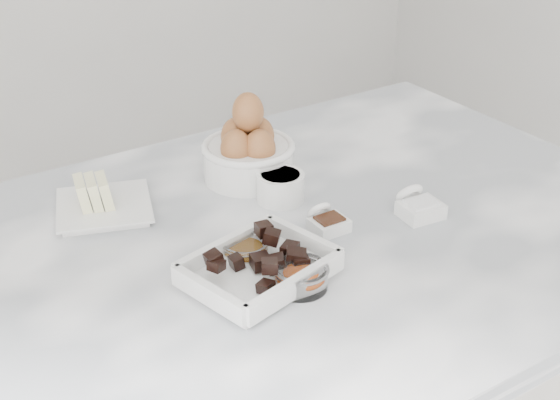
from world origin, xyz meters
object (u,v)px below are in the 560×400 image
at_px(butter_plate, 102,201).
at_px(zest_bowl, 301,276).
at_px(vanilla_spoon, 327,221).
at_px(salt_spoon, 418,205).
at_px(sugar_ramekin, 280,186).
at_px(honey_bowl, 245,250).
at_px(chocolate_dish, 259,265).
at_px(egg_bowl, 248,151).

distance_m(butter_plate, zest_bowl, 0.36).
bearing_deg(vanilla_spoon, salt_spoon, -16.08).
bearing_deg(sugar_ramekin, honey_bowl, -138.97).
height_order(chocolate_dish, honey_bowl, chocolate_dish).
relative_size(chocolate_dish, salt_spoon, 2.70).
xyz_separation_m(zest_bowl, salt_spoon, (0.26, 0.06, -0.00)).
bearing_deg(honey_bowl, zest_bowl, -75.71).
bearing_deg(honey_bowl, egg_bowl, 57.64).
height_order(zest_bowl, vanilla_spoon, vanilla_spoon).
relative_size(chocolate_dish, vanilla_spoon, 3.36).
bearing_deg(butter_plate, chocolate_dish, -69.88).
distance_m(chocolate_dish, salt_spoon, 0.30).
xyz_separation_m(butter_plate, honey_bowl, (0.12, -0.24, -0.00)).
bearing_deg(butter_plate, egg_bowl, -4.96).
distance_m(chocolate_dish, sugar_ramekin, 0.22).
relative_size(honey_bowl, salt_spoon, 0.82).
height_order(chocolate_dish, sugar_ramekin, chocolate_dish).
bearing_deg(sugar_ramekin, chocolate_dish, -130.59).
xyz_separation_m(sugar_ramekin, vanilla_spoon, (0.01, -0.11, -0.01)).
distance_m(chocolate_dish, butter_plate, 0.31).
bearing_deg(egg_bowl, sugar_ramekin, -89.42).
xyz_separation_m(egg_bowl, vanilla_spoon, (0.01, -0.21, -0.04)).
height_order(egg_bowl, salt_spoon, egg_bowl).
xyz_separation_m(butter_plate, egg_bowl, (0.25, -0.02, 0.03)).
relative_size(honey_bowl, zest_bowl, 0.88).
bearing_deg(chocolate_dish, vanilla_spoon, 20.23).
relative_size(egg_bowl, zest_bowl, 2.09).
bearing_deg(salt_spoon, butter_plate, 145.88).
bearing_deg(salt_spoon, zest_bowl, -166.57).
bearing_deg(chocolate_dish, zest_bowl, -53.51).
distance_m(chocolate_dish, zest_bowl, 0.06).
xyz_separation_m(egg_bowl, salt_spoon, (0.15, -0.25, -0.03)).
relative_size(sugar_ramekin, salt_spoon, 0.95).
xyz_separation_m(butter_plate, vanilla_spoon, (0.26, -0.23, -0.01)).
distance_m(honey_bowl, salt_spoon, 0.29).
xyz_separation_m(chocolate_dish, zest_bowl, (0.03, -0.05, -0.00)).
xyz_separation_m(butter_plate, zest_bowl, (0.14, -0.33, -0.00)).
bearing_deg(honey_bowl, sugar_ramekin, 41.03).
height_order(chocolate_dish, salt_spoon, chocolate_dish).
xyz_separation_m(chocolate_dish, salt_spoon, (0.30, 0.02, -0.01)).
bearing_deg(zest_bowl, sugar_ramekin, 62.94).
bearing_deg(egg_bowl, honey_bowl, -122.36).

